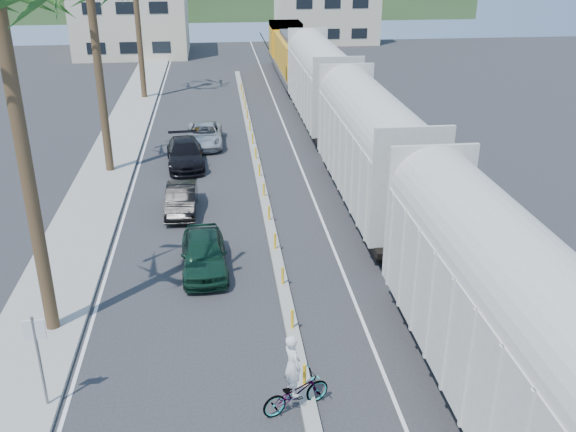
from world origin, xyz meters
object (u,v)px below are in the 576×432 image
object	(u,v)px
car_lead	(204,253)
car_second	(181,199)
street_sign	(38,350)
cyclist	(295,386)

from	to	relation	value
car_lead	car_second	xyz separation A→B (m)	(-1.11, 6.05, -0.09)
street_sign	car_lead	xyz separation A→B (m)	(4.35, 7.73, -1.22)
car_lead	cyclist	xyz separation A→B (m)	(2.57, -8.55, 0.01)
cyclist	car_lead	bearing A→B (deg)	-5.23
car_lead	street_sign	bearing A→B (deg)	-121.82
car_second	street_sign	bearing A→B (deg)	-102.36
car_lead	car_second	bearing A→B (deg)	97.96
car_second	cyclist	size ratio (longest dim) A/B	1.58
street_sign	car_second	size ratio (longest dim) A/B	0.74
street_sign	car_second	distance (m)	14.22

